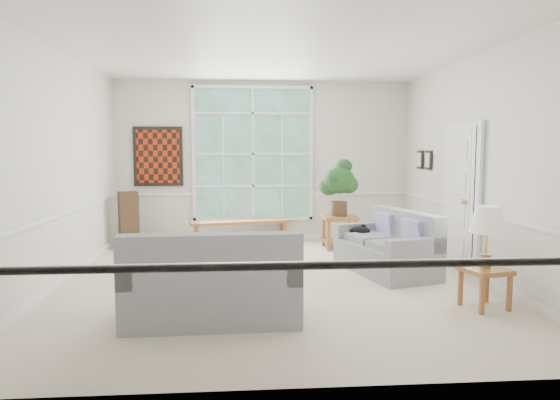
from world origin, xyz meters
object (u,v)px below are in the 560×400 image
at_px(side_table, 485,288).
at_px(loveseat_front, 212,274).
at_px(coffee_table, 221,265).
at_px(end_table, 339,232).
at_px(loveseat_right, 385,242).

bearing_deg(side_table, loveseat_front, -177.47).
relative_size(coffee_table, side_table, 2.42).
distance_m(loveseat_front, end_table, 4.09).
height_order(loveseat_front, side_table, loveseat_front).
height_order(loveseat_front, coffee_table, loveseat_front).
bearing_deg(loveseat_right, end_table, 84.56).
distance_m(loveseat_right, coffee_table, 2.30).
relative_size(loveseat_front, side_table, 3.88).
height_order(loveseat_right, side_table, loveseat_right).
bearing_deg(loveseat_right, loveseat_front, -157.58).
xyz_separation_m(coffee_table, side_table, (2.90, -1.42, 0.02)).
distance_m(loveseat_front, side_table, 2.94).
bearing_deg(loveseat_right, side_table, -84.72).
bearing_deg(loveseat_front, loveseat_right, 36.20).
distance_m(coffee_table, side_table, 3.23).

